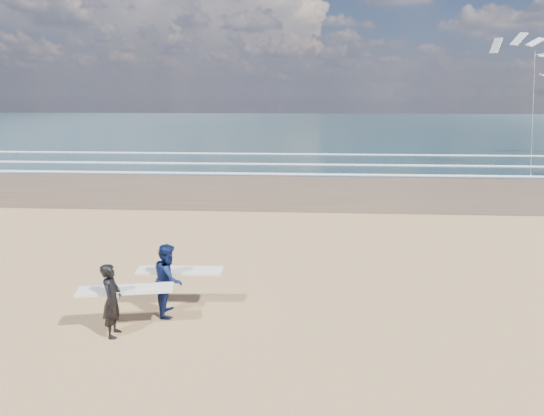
{
  "coord_description": "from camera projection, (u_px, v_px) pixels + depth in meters",
  "views": [
    {
      "loc": [
        3.55,
        -10.15,
        5.51
      ],
      "look_at": [
        2.5,
        6.0,
        1.64
      ],
      "focal_mm": 32.0,
      "sensor_mm": 36.0,
      "label": 1
    }
  ],
  "objects": [
    {
      "name": "surfer_near",
      "position": [
        114.0,
        299.0,
        11.13
      ],
      "size": [
        2.26,
        1.16,
        1.75
      ],
      "color": "black",
      "rests_on": "ground"
    },
    {
      "name": "kite_1",
      "position": [
        534.0,
        93.0,
        33.9
      ],
      "size": [
        5.38,
        4.69,
        10.08
      ],
      "color": "slate",
      "rests_on": "ground"
    },
    {
      "name": "ocean",
      "position": [
        404.0,
        127.0,
        79.97
      ],
      "size": [
        220.0,
        100.0,
        0.02
      ],
      "primitive_type": "cube",
      "color": "#172F33",
      "rests_on": "ground"
    },
    {
      "name": "foam_breakers",
      "position": [
        517.0,
        165.0,
        37.36
      ],
      "size": [
        220.0,
        11.7,
        0.05
      ],
      "color": "white",
      "rests_on": "ground"
    },
    {
      "name": "surfer_far",
      "position": [
        169.0,
        279.0,
        12.24
      ],
      "size": [
        2.22,
        1.16,
        1.84
      ],
      "color": "#0C1946",
      "rests_on": "ground"
    }
  ]
}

